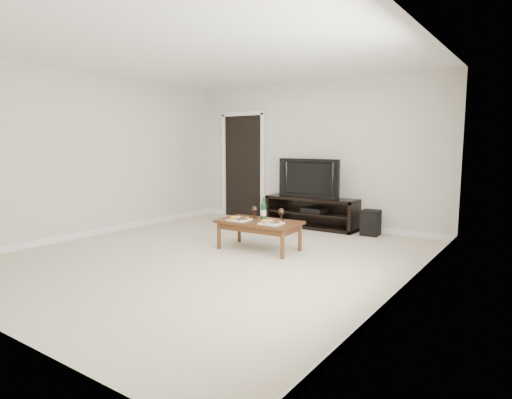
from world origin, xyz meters
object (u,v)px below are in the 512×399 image
object	(u,v)px
media_console	(311,213)
subwoofer	(371,223)
coffee_table	(259,235)
television	(312,178)

from	to	relation	value
media_console	subwoofer	distance (m)	1.10
subwoofer	coffee_table	size ratio (longest dim) A/B	0.36
media_console	television	size ratio (longest dim) A/B	1.40
media_console	coffee_table	xyz separation A→B (m)	(0.15, -1.87, -0.07)
television	subwoofer	bearing A→B (deg)	2.49
television	coffee_table	distance (m)	2.00
television	coffee_table	size ratio (longest dim) A/B	1.04
television	subwoofer	world-z (taller)	television
media_console	subwoofer	bearing A→B (deg)	-1.13
television	coffee_table	xyz separation A→B (m)	(0.15, -1.87, -0.68)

